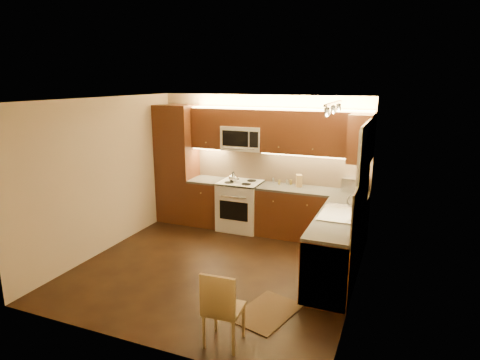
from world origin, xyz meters
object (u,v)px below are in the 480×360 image
at_px(stove, 240,205).
at_px(soap_bottle, 364,195).
at_px(microwave, 243,138).
at_px(dining_chair, 224,307).
at_px(kettle, 233,177).
at_px(knife_block, 299,181).
at_px(sink, 340,208).
at_px(toaster_oven, 355,185).

relative_size(stove, soap_bottle, 5.44).
bearing_deg(microwave, dining_chair, -71.45).
bearing_deg(kettle, knife_block, 12.74).
distance_m(stove, knife_block, 1.21).
bearing_deg(sink, stove, 150.64).
relative_size(sink, toaster_oven, 2.13).
distance_m(stove, sink, 2.35).
xyz_separation_m(stove, soap_bottle, (2.24, -0.34, 0.52)).
bearing_deg(soap_bottle, knife_block, -179.79).
relative_size(sink, knife_block, 4.04).
bearing_deg(stove, sink, -29.36).
relative_size(toaster_oven, soap_bottle, 2.39).
height_order(stove, soap_bottle, soap_bottle).
distance_m(microwave, dining_chair, 3.85).
bearing_deg(toaster_oven, dining_chair, -97.93).
bearing_deg(toaster_oven, soap_bottle, -62.97).
bearing_deg(dining_chair, sink, 65.56).
bearing_deg(stove, knife_block, 8.19).
relative_size(toaster_oven, dining_chair, 0.47).
bearing_deg(kettle, toaster_oven, 8.68).
xyz_separation_m(sink, kettle, (-2.12, 1.06, 0.04)).
distance_m(kettle, knife_block, 1.21).
height_order(microwave, toaster_oven, microwave).
xyz_separation_m(toaster_oven, knife_block, (-0.98, -0.02, -0.01)).
bearing_deg(sink, toaster_oven, 87.92).
bearing_deg(sink, knife_block, 125.95).
bearing_deg(knife_block, microwave, 159.38).
bearing_deg(sink, soap_bottle, 73.10).
bearing_deg(knife_block, soap_bottle, -44.39).
height_order(soap_bottle, dining_chair, soap_bottle).
relative_size(kettle, soap_bottle, 1.15).
relative_size(microwave, dining_chair, 0.88).
relative_size(microwave, toaster_oven, 1.88).
distance_m(stove, soap_bottle, 2.32).
bearing_deg(soap_bottle, dining_chair, -87.14).
bearing_deg(microwave, toaster_oven, 1.20).
xyz_separation_m(kettle, dining_chair, (1.27, -3.24, -0.59)).
bearing_deg(knife_block, toaster_oven, -20.26).
xyz_separation_m(stove, knife_block, (1.07, 0.15, 0.55)).
bearing_deg(microwave, stove, -90.00).
xyz_separation_m(sink, toaster_oven, (0.05, 1.30, 0.05)).
bearing_deg(soap_bottle, sink, -83.96).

